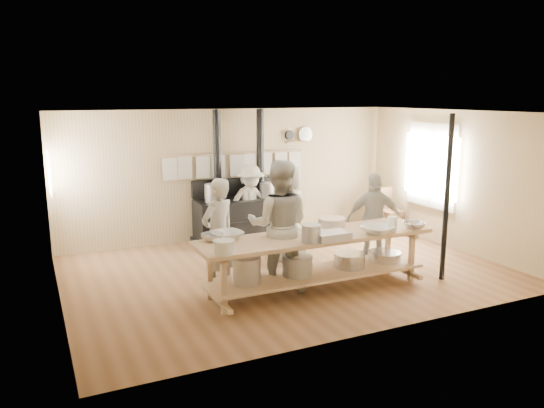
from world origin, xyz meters
The scene contains 24 objects.
ground centered at (0.00, 0.00, 0.00)m, with size 7.00×7.00×0.00m, color brown.
room_shell centered at (0.00, 0.00, 1.62)m, with size 7.00×7.00×7.00m.
window_right centered at (3.47, 0.60, 1.50)m, with size 0.09×1.50×1.65m.
left_opening centered at (-3.45, 2.00, 1.60)m, with size 0.00×0.90×0.90m.
stove centered at (-0.01, 2.12, 0.52)m, with size 1.90×0.75×2.60m.
towel_rail centered at (0.00, 2.40, 1.55)m, with size 3.00×0.04×0.47m.
back_wall_shelf centered at (1.46, 2.43, 2.00)m, with size 0.63×0.14×0.32m.
prep_table centered at (-0.01, -0.90, 0.52)m, with size 3.60×0.90×0.85m.
support_post centered at (2.05, -1.35, 1.30)m, with size 0.08×0.08×2.60m, color black.
cook_far_left centered at (-1.26, -0.18, 0.84)m, with size 0.61×0.40×1.67m, color #A9A595.
cook_left centered at (-0.46, -0.60, 0.97)m, with size 0.95×0.74×1.95m, color #A9A595.
cook_center centered at (0.31, 0.60, 0.85)m, with size 0.83×0.54×1.70m, color #A9A595.
cook_right centered at (1.51, -0.26, 0.79)m, with size 0.93×0.39×1.58m, color #A9A595.
cook_by_window centered at (0.14, 1.95, 0.77)m, with size 1.00×0.57×1.55m, color #A9A595.
chair centered at (3.15, 1.45, 0.27)m, with size 0.48×0.48×0.93m.
bowl_white_a centered at (-1.26, -0.57, 0.90)m, with size 0.43×0.43×0.11m, color white.
bowl_steel_a centered at (-1.49, -0.57, 0.90)m, with size 0.32×0.32×0.10m, color silver.
bowl_white_b centered at (0.86, -1.23, 0.91)m, with size 0.47×0.47×0.12m, color white.
bowl_steel_b centered at (1.55, -1.23, 0.90)m, with size 0.33×0.33×0.10m, color silver.
roasting_pan centered at (0.07, -1.23, 0.91)m, with size 0.50×0.33×0.11m, color #B2B2B7.
mixing_bowl_large centered at (0.47, -0.57, 0.92)m, with size 0.43×0.43×0.14m, color silver.
bucket_galv centered at (-0.26, -1.23, 0.97)m, with size 0.27×0.27×0.25m, color gray.
deep_bowl_enamel centered at (-1.55, -1.23, 0.94)m, with size 0.29×0.29×0.18m, color white.
pitcher centered at (1.13, -1.23, 0.96)m, with size 0.15×0.15×0.23m, color white.
Camera 1 is at (-3.76, -7.47, 2.86)m, focal length 35.00 mm.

